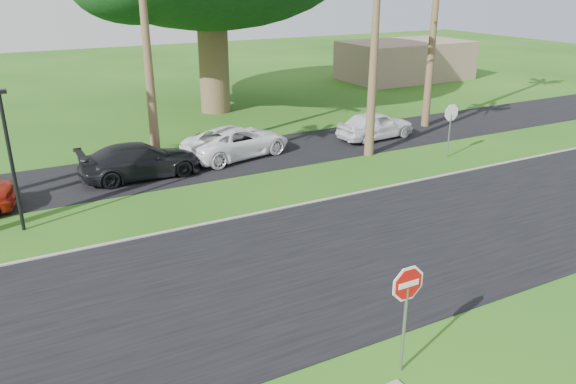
% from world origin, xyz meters
% --- Properties ---
extents(ground, '(120.00, 120.00, 0.00)m').
position_xyz_m(ground, '(0.00, 0.00, 0.00)').
color(ground, '#1F4C13').
rests_on(ground, ground).
extents(road, '(120.00, 8.00, 0.02)m').
position_xyz_m(road, '(0.00, 2.00, 0.01)').
color(road, black).
rests_on(road, ground).
extents(parking_strip, '(120.00, 5.00, 0.02)m').
position_xyz_m(parking_strip, '(0.00, 12.50, 0.01)').
color(parking_strip, black).
rests_on(parking_strip, ground).
extents(curb, '(120.00, 0.12, 0.06)m').
position_xyz_m(curb, '(0.00, 6.05, 0.03)').
color(curb, gray).
rests_on(curb, ground).
extents(stop_sign_near, '(1.05, 0.07, 2.62)m').
position_xyz_m(stop_sign_near, '(0.50, -3.00, 1.77)').
color(stop_sign_near, gray).
rests_on(stop_sign_near, ground).
extents(stop_sign_far, '(1.05, 0.07, 2.62)m').
position_xyz_m(stop_sign_far, '(12.00, 8.00, 1.77)').
color(stop_sign_far, gray).
rests_on(stop_sign_far, ground).
extents(streetlight_right, '(0.45, 0.25, 4.64)m').
position_xyz_m(streetlight_right, '(-6.00, 8.50, 2.65)').
color(streetlight_right, black).
rests_on(streetlight_right, ground).
extents(building_far, '(10.00, 6.00, 3.00)m').
position_xyz_m(building_far, '(24.00, 26.00, 1.50)').
color(building_far, gray).
rests_on(building_far, ground).
extents(car_dark, '(4.95, 2.05, 1.43)m').
position_xyz_m(car_dark, '(-1.23, 11.85, 0.72)').
color(car_dark, black).
rests_on(car_dark, ground).
extents(car_minivan, '(5.48, 3.42, 1.41)m').
position_xyz_m(car_minivan, '(3.45, 12.64, 0.71)').
color(car_minivan, white).
rests_on(car_minivan, ground).
extents(car_pickup, '(4.32, 2.04, 1.43)m').
position_xyz_m(car_pickup, '(10.93, 12.14, 0.71)').
color(car_pickup, white).
rests_on(car_pickup, ground).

